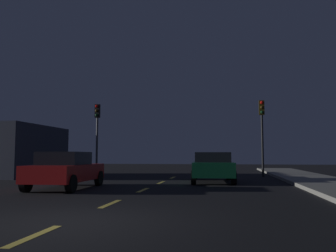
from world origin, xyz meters
TOP-DOWN VIEW (x-y plane):
  - ground_plane at (0.00, 7.00)m, footprint 80.00×80.00m
  - lane_stripe_nearest at (0.00, -1.20)m, footprint 0.16×1.60m
  - lane_stripe_second at (0.00, 2.60)m, footprint 0.16×1.60m
  - lane_stripe_third at (0.00, 6.40)m, footprint 0.16×1.60m
  - lane_stripe_fourth at (0.00, 10.20)m, footprint 0.16×1.60m
  - lane_stripe_fifth at (0.00, 14.00)m, footprint 0.16×1.60m
  - traffic_signal_left at (-5.34, 15.59)m, footprint 0.32×0.38m
  - traffic_signal_right at (5.37, 15.59)m, footprint 0.32×0.38m
  - car_stopped_ahead at (2.46, 10.81)m, footprint 2.24×4.45m
  - car_adjacent_lane at (-3.14, 6.46)m, footprint 2.05×4.24m
  - storefront_left at (-10.45, 13.73)m, footprint 4.91×6.44m

SIDE VIEW (x-z plane):
  - ground_plane at x=0.00m, z-range 0.00..0.00m
  - lane_stripe_nearest at x=0.00m, z-range 0.00..0.01m
  - lane_stripe_second at x=0.00m, z-range 0.00..0.01m
  - lane_stripe_third at x=0.00m, z-range 0.00..0.01m
  - lane_stripe_fourth at x=0.00m, z-range 0.00..0.01m
  - lane_stripe_fifth at x=0.00m, z-range 0.00..0.01m
  - car_adjacent_lane at x=-3.14m, z-range 0.02..1.47m
  - car_stopped_ahead at x=2.46m, z-range 0.03..1.48m
  - storefront_left at x=-10.45m, z-range 0.00..3.18m
  - traffic_signal_right at x=5.37m, z-range 0.96..5.68m
  - traffic_signal_left at x=-5.34m, z-range 0.96..5.70m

